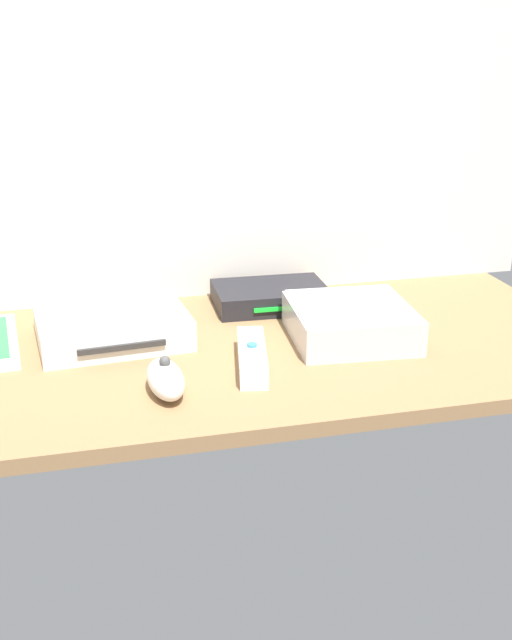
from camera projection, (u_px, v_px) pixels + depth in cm
name	position (u px, v px, depth cm)	size (l,w,h in cm)	color
ground_plane	(256.00, 353.00, 112.33)	(100.00, 48.00, 2.00)	#936D47
back_wall	(218.00, 100.00, 122.98)	(110.00, 1.20, 64.00)	silver
game_console	(112.00, 327.00, 113.10)	(22.28, 17.84, 4.40)	white
mini_computer	(351.00, 322.00, 113.70)	(18.30, 18.30, 5.30)	silver
network_router	(270.00, 296.00, 127.28)	(18.45, 12.89, 3.40)	black
remote_wand	(252.00, 357.00, 104.63)	(6.44, 15.22, 3.40)	white
remote_nunchuk	(166.00, 379.00, 96.85)	(4.97, 10.24, 5.10)	white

